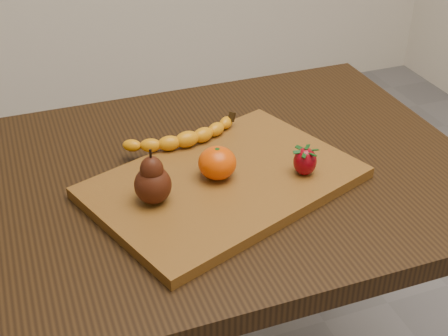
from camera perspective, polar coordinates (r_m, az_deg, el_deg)
name	(u,v)px	position (r m, az deg, el deg)	size (l,w,h in m)	color
table	(205,215)	(1.19, -1.79, -4.36)	(1.00, 0.70, 0.76)	black
cutting_board	(224,182)	(1.09, 0.00, -1.33)	(0.45, 0.30, 0.02)	brown
banana	(187,139)	(1.17, -3.41, 2.64)	(0.20, 0.05, 0.03)	orange
pear	(152,176)	(1.01, -6.58, -0.73)	(0.06, 0.06, 0.10)	#3F180A
mandarin	(217,163)	(1.07, -0.62, 0.47)	(0.07, 0.07, 0.06)	#E24902
strawberry	(305,161)	(1.09, 7.42, 0.68)	(0.04, 0.04, 0.05)	maroon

